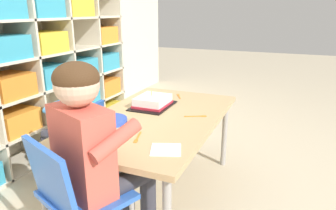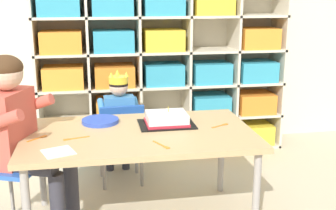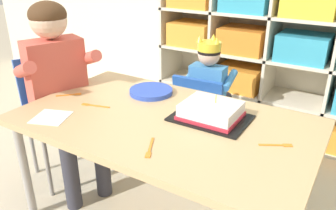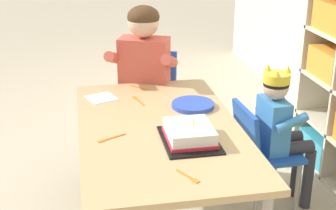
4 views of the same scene
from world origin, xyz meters
name	(u,v)px [view 2 (image 2 of 4)]	position (x,y,z in m)	size (l,w,h in m)	color
storage_cubby_shelf	(163,70)	(0.34, 1.24, 0.71)	(2.10, 0.36, 1.46)	beige
activity_table	(139,139)	(0.00, 0.00, 0.53)	(1.33, 0.78, 0.58)	tan
classroom_chair_blue	(121,136)	(-0.07, 0.56, 0.37)	(0.34, 0.33, 0.62)	#1E4CA8
child_with_crown	(119,113)	(-0.08, 0.67, 0.51)	(0.30, 0.31, 0.83)	#3D7FBC
classroom_chair_adult_side	(4,159)	(-0.77, 0.05, 0.45)	(0.47, 0.48, 0.72)	blue
adult_helper_seated	(20,127)	(-0.66, 0.01, 0.65)	(0.49, 0.47, 1.04)	#D15647
birthday_cake_on_tray	(167,120)	(0.18, 0.11, 0.61)	(0.34, 0.25, 0.11)	black
paper_plate_stack	(100,121)	(-0.22, 0.22, 0.59)	(0.23, 0.23, 0.02)	blue
paper_napkin_square	(58,152)	(-0.44, -0.26, 0.58)	(0.15, 0.15, 0.00)	white
fork_scattered_mid_table	(162,145)	(0.09, -0.25, 0.58)	(0.08, 0.14, 0.00)	orange
fork_by_napkin	(75,138)	(-0.36, -0.06, 0.58)	(0.14, 0.05, 0.00)	orange
fork_beside_plate_stack	(38,138)	(-0.56, -0.02, 0.58)	(0.10, 0.10, 0.00)	orange
fork_near_cake_tray	(221,125)	(0.50, 0.03, 0.58)	(0.12, 0.08, 0.00)	orange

